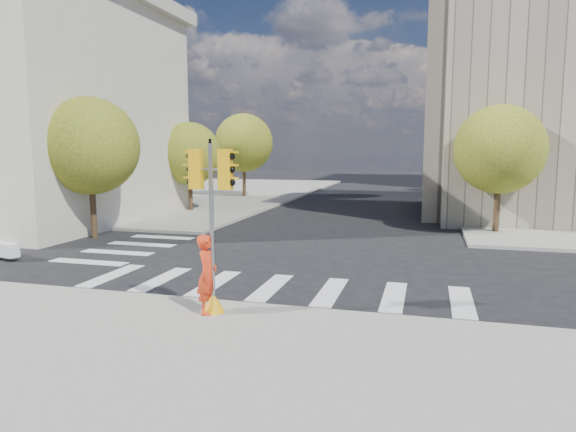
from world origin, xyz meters
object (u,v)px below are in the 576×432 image
object	(u,v)px
lamp_near	(500,139)
photographer	(207,274)
lamp_far	(478,142)
traffic_signal	(212,241)

from	to	relation	value
lamp_near	photographer	distance (m)	21.29
lamp_near	lamp_far	world-z (taller)	same
lamp_near	lamp_far	size ratio (longest dim) A/B	1.00
lamp_far	traffic_signal	xyz separation A→B (m)	(-8.63, -33.01, -2.67)
lamp_far	photographer	world-z (taller)	lamp_far
traffic_signal	photographer	world-z (taller)	traffic_signal
lamp_far	traffic_signal	size ratio (longest dim) A/B	1.94
lamp_far	photographer	bearing A→B (deg)	-104.77
photographer	lamp_near	bearing A→B (deg)	-33.03
lamp_near	traffic_signal	size ratio (longest dim) A/B	1.94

